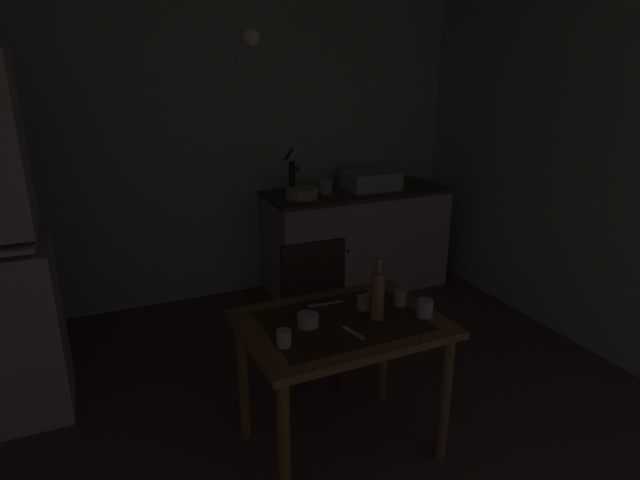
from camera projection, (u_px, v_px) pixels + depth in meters
name	position (u px, v px, depth m)	size (l,w,h in m)	color
ground_plane	(286.00, 404.00, 3.16)	(5.32, 5.32, 0.00)	brown
wall_back	(206.00, 151.00, 4.31)	(4.42, 0.10, 2.47)	#AFCEAF
wall_right	(590.00, 168.00, 3.62)	(0.10, 3.55, 2.47)	#AED3B3
counter_cabinet	(356.00, 239.00, 4.70)	(1.56, 0.64, 0.88)	beige
sink_basin	(371.00, 180.00, 4.58)	(0.44, 0.34, 0.15)	silver
hand_pump	(292.00, 175.00, 4.33)	(0.05, 0.27, 0.39)	#232328
mixing_bowl_counter	(302.00, 193.00, 4.30)	(0.27, 0.27, 0.08)	beige
stoneware_crock	(325.00, 187.00, 4.42)	(0.12, 0.12, 0.12)	beige
dining_table	(342.00, 341.00, 2.62)	(0.98, 0.72, 0.73)	brown
chair_far_side	(306.00, 312.00, 3.17)	(0.40, 0.40, 0.98)	#30281B
serving_bowl_wide	(308.00, 320.00, 2.53)	(0.10, 0.10, 0.06)	#ADD1C1
mug_tall	(400.00, 297.00, 2.73)	(0.07, 0.07, 0.09)	tan
teacup_mint	(425.00, 308.00, 2.62)	(0.08, 0.08, 0.08)	#ADD1C1
mug_dark	(284.00, 338.00, 2.35)	(0.07, 0.07, 0.07)	#ADD1C1
teacup_cream	(363.00, 303.00, 2.69)	(0.06, 0.06, 0.07)	tan
glass_bottle	(378.00, 294.00, 2.57)	(0.06, 0.06, 0.31)	olive
table_knife	(326.00, 304.00, 2.76)	(0.19, 0.02, 0.01)	silver
teaspoon_near_bowl	(373.00, 290.00, 2.93)	(0.15, 0.02, 0.01)	beige
teaspoon_by_cup	(353.00, 332.00, 2.47)	(0.14, 0.02, 0.01)	beige
pendant_bulb	(251.00, 37.00, 2.40)	(0.08, 0.08, 0.08)	#F9EFCC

